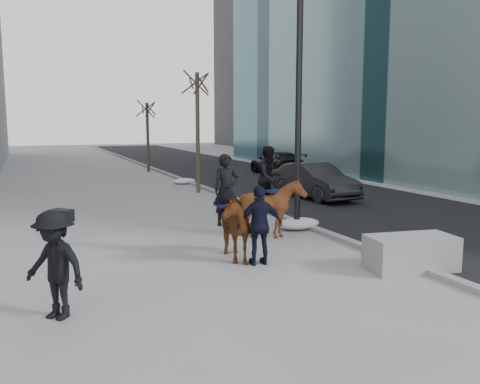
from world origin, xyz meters
name	(u,v)px	position (x,y,z in m)	size (l,w,h in m)	color
ground	(262,268)	(0.00, 0.00, 0.00)	(120.00, 120.00, 0.00)	gray
road	(307,191)	(7.00, 10.00, 0.01)	(8.00, 90.00, 0.01)	black
curb	(224,195)	(3.00, 10.00, 0.06)	(0.25, 90.00, 0.12)	gray
planter	(411,253)	(2.86, -1.32, 0.37)	(1.83, 0.92, 0.73)	gray
car_near	(315,181)	(6.24, 8.15, 0.71)	(1.51, 4.34, 1.43)	black
car_far	(277,163)	(8.95, 16.86, 0.69)	(1.93, 4.75, 1.38)	black
tree_near	(198,127)	(2.40, 11.59, 2.88)	(1.20, 1.20, 5.76)	#352B1F
tree_far	(148,134)	(2.40, 21.35, 2.34)	(1.20, 1.20, 4.67)	#362A20
mounted_left	(229,221)	(-0.37, 0.99, 0.89)	(1.00, 1.92, 2.40)	#532A10
mounted_right	(271,201)	(1.50, 2.58, 0.99)	(1.66, 1.77, 2.47)	#49290E
feeder	(260,225)	(0.09, 0.30, 0.88)	(1.08, 0.92, 1.75)	black
camera_crew	(55,264)	(-4.21, -1.22, 0.89)	(1.24, 1.28, 1.75)	black
lamppost	(295,54)	(2.60, 3.35, 4.99)	(0.25, 2.54, 9.09)	black
snow_piles	(237,201)	(2.70, 7.84, 0.16)	(1.29, 12.33, 0.33)	silver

